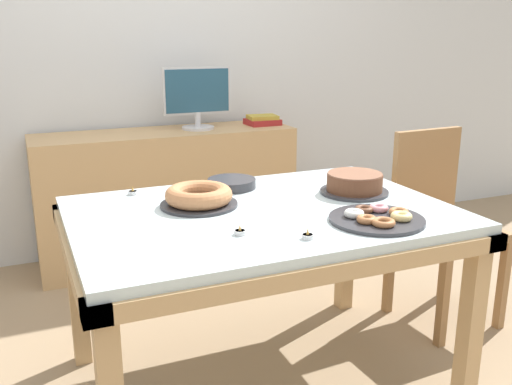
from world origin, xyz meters
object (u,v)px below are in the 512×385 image
(book_stack, at_px, (262,120))
(plate_stack, at_px, (232,183))
(computer_monitor, at_px, (197,98))
(cake_golden_bundt, at_px, (199,197))
(tealight_near_front, at_px, (308,236))
(tealight_near_cakes, at_px, (240,232))
(chair, at_px, (439,216))
(cake_chocolate_round, at_px, (354,184))
(tealight_right_edge, at_px, (133,192))
(pastry_platter, at_px, (378,218))

(book_stack, relative_size, plate_stack, 1.00)
(computer_monitor, height_order, cake_golden_bundt, computer_monitor)
(plate_stack, height_order, tealight_near_front, plate_stack)
(computer_monitor, bearing_deg, tealight_near_front, -96.31)
(book_stack, distance_m, tealight_near_cakes, 1.90)
(book_stack, height_order, tealight_near_cakes, book_stack)
(chair, distance_m, tealight_near_cakes, 1.32)
(cake_chocolate_round, relative_size, tealight_right_edge, 7.15)
(chair, relative_size, cake_chocolate_round, 3.29)
(cake_chocolate_round, distance_m, plate_stack, 0.53)
(tealight_near_cakes, bearing_deg, chair, 19.55)
(computer_monitor, height_order, cake_chocolate_round, computer_monitor)
(cake_golden_bundt, height_order, tealight_near_front, cake_golden_bundt)
(cake_golden_bundt, relative_size, pastry_platter, 0.88)
(computer_monitor, bearing_deg, cake_golden_bundt, -107.40)
(tealight_near_front, bearing_deg, plate_stack, 90.27)
(cake_chocolate_round, xyz_separation_m, cake_golden_bundt, (-0.66, 0.08, -0.00))
(book_stack, height_order, plate_stack, book_stack)
(computer_monitor, relative_size, cake_chocolate_round, 1.48)
(pastry_platter, xyz_separation_m, tealight_right_edge, (-0.74, 0.69, -0.00))
(chair, bearing_deg, cake_golden_bundt, -176.92)
(computer_monitor, height_order, pastry_platter, computer_monitor)
(book_stack, height_order, cake_chocolate_round, book_stack)
(book_stack, xyz_separation_m, tealight_near_cakes, (-0.83, -1.70, -0.09))
(pastry_platter, bearing_deg, computer_monitor, 93.65)
(computer_monitor, distance_m, tealight_near_cakes, 1.76)
(computer_monitor, relative_size, tealight_near_cakes, 10.60)
(book_stack, bearing_deg, plate_stack, -119.59)
(computer_monitor, distance_m, cake_chocolate_round, 1.45)
(cake_chocolate_round, relative_size, tealight_near_cakes, 7.15)
(pastry_platter, relative_size, tealight_near_front, 8.54)
(cake_golden_bundt, bearing_deg, computer_monitor, 72.60)
(cake_chocolate_round, bearing_deg, computer_monitor, 99.61)
(tealight_right_edge, bearing_deg, cake_golden_bundt, -52.00)
(computer_monitor, bearing_deg, tealight_near_cakes, -102.95)
(plate_stack, xyz_separation_m, tealight_near_front, (0.00, -0.69, -0.01))
(pastry_platter, bearing_deg, book_stack, 79.57)
(chair, relative_size, tealight_near_cakes, 23.50)
(computer_monitor, height_order, tealight_right_edge, computer_monitor)
(pastry_platter, relative_size, tealight_right_edge, 8.54)
(tealight_right_edge, bearing_deg, book_stack, 45.31)
(pastry_platter, xyz_separation_m, plate_stack, (-0.32, 0.63, 0.01))
(cake_chocolate_round, xyz_separation_m, pastry_platter, (-0.13, -0.35, -0.03))
(tealight_near_cakes, relative_size, tealight_right_edge, 1.00)
(chair, relative_size, tealight_near_front, 23.50)
(computer_monitor, height_order, plate_stack, computer_monitor)
(plate_stack, distance_m, tealight_near_front, 0.69)
(tealight_near_cakes, bearing_deg, plate_stack, 71.93)
(book_stack, bearing_deg, chair, -72.65)
(computer_monitor, relative_size, book_stack, 2.02)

